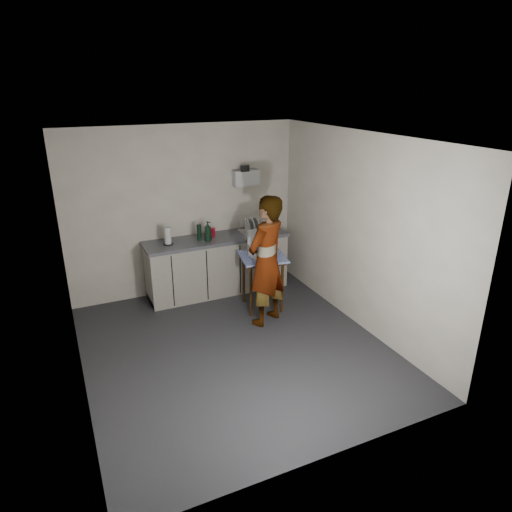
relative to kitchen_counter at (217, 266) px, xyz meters
name	(u,v)px	position (x,y,z in m)	size (l,w,h in m)	color
ground	(235,348)	(-0.40, -1.70, -0.43)	(4.00, 4.00, 0.00)	#252529
wall_back	(185,211)	(-0.40, 0.29, 0.87)	(3.60, 0.02, 2.60)	beige
wall_right	(359,233)	(1.39, -1.70, 0.87)	(0.02, 4.00, 2.60)	beige
wall_left	(69,278)	(-2.19, -1.70, 0.87)	(0.02, 4.00, 2.60)	beige
ceiling	(231,138)	(-0.40, -1.70, 2.17)	(3.60, 4.00, 0.01)	silver
kitchen_counter	(217,266)	(0.00, 0.00, 0.00)	(2.24, 0.62, 0.91)	black
wall_shelf	(246,178)	(0.60, 0.22, 1.32)	(0.42, 0.18, 0.37)	silver
side_table	(263,263)	(0.41, -0.80, 0.28)	(0.73, 0.73, 0.81)	#351F0C
standing_man	(266,261)	(0.27, -1.22, 0.48)	(0.66, 0.43, 1.81)	#B2A593
soap_bottle	(208,231)	(-0.17, -0.10, 0.63)	(0.12, 0.12, 0.30)	black
soda_can	(213,232)	(-0.03, 0.06, 0.55)	(0.07, 0.07, 0.14)	red
dark_bottle	(199,232)	(-0.28, -0.02, 0.61)	(0.07, 0.07, 0.25)	black
paper_towel	(168,236)	(-0.76, -0.01, 0.61)	(0.15, 0.15, 0.26)	black
dish_rack	(252,228)	(0.61, 0.00, 0.55)	(0.41, 0.31, 0.29)	white
bakery_box	(260,251)	(0.37, -0.79, 0.47)	(0.28, 0.29, 0.37)	silver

